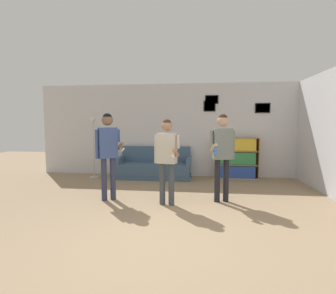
% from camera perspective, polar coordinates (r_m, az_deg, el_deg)
% --- Properties ---
extents(ground_plane, '(20.00, 20.00, 0.00)m').
position_cam_1_polar(ground_plane, '(3.64, -0.88, -20.02)').
color(ground_plane, '#937A5B').
extents(wall_back, '(8.74, 0.08, 2.70)m').
position_cam_1_polar(wall_back, '(7.72, 3.58, 3.70)').
color(wall_back, silver).
rests_on(wall_back, ground_plane).
extents(couch, '(2.08, 0.80, 0.87)m').
position_cam_1_polar(couch, '(7.50, -2.97, -4.53)').
color(couch, '#3D5670').
rests_on(couch, ground_plane).
extents(bookshelf, '(1.17, 0.30, 1.16)m').
position_cam_1_polar(bookshelf, '(7.62, 14.82, -2.34)').
color(bookshelf, '#A87F51').
rests_on(bookshelf, ground_plane).
extents(floor_lamp, '(0.28, 0.28, 1.74)m').
position_cam_1_polar(floor_lamp, '(7.70, -15.90, 0.78)').
color(floor_lamp, '#ADA89E').
rests_on(floor_lamp, ground_plane).
extents(person_player_foreground_left, '(0.60, 0.37, 1.75)m').
position_cam_1_polar(person_player_foreground_left, '(5.35, -12.96, 0.06)').
color(person_player_foreground_left, '#2D334C').
rests_on(person_player_foreground_left, ground_plane).
extents(person_player_foreground_center, '(0.49, 0.51, 1.63)m').
position_cam_1_polar(person_player_foreground_center, '(4.92, -0.27, -1.31)').
color(person_player_foreground_center, '#3D4247').
rests_on(person_player_foreground_center, ground_plane).
extents(person_watcher_holding_cup, '(0.49, 0.51, 1.73)m').
position_cam_1_polar(person_watcher_holding_cup, '(5.22, 11.73, -0.21)').
color(person_watcher_holding_cup, black).
rests_on(person_watcher_holding_cup, ground_plane).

